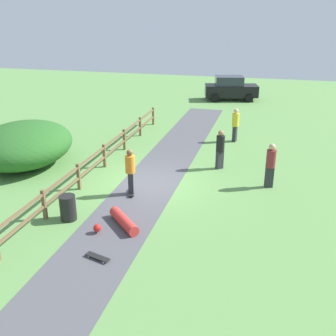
% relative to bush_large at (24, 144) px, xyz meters
% --- Properties ---
extents(ground_plane, '(60.00, 60.00, 0.00)m').
position_rel_bush_large_xyz_m(ground_plane, '(6.31, -0.59, -1.00)').
color(ground_plane, '#60934C').
extents(asphalt_path, '(2.40, 28.00, 0.02)m').
position_rel_bush_large_xyz_m(asphalt_path, '(6.31, -0.59, -0.99)').
color(asphalt_path, '#515156').
rests_on(asphalt_path, ground_plane).
extents(wooden_fence, '(0.12, 18.12, 1.10)m').
position_rel_bush_large_xyz_m(wooden_fence, '(3.71, -0.59, -0.33)').
color(wooden_fence, brown).
rests_on(wooden_fence, ground_plane).
extents(bush_large, '(4.23, 5.07, 2.00)m').
position_rel_bush_large_xyz_m(bush_large, '(0.00, 0.00, 0.00)').
color(bush_large, '#286023').
rests_on(bush_large, ground_plane).
extents(trash_bin, '(0.56, 0.56, 0.90)m').
position_rel_bush_large_xyz_m(trash_bin, '(4.51, -4.27, -0.55)').
color(trash_bin, black).
rests_on(trash_bin, ground_plane).
extents(skater_riding, '(0.49, 0.82, 1.85)m').
position_rel_bush_large_xyz_m(skater_riding, '(5.91, -1.79, 0.06)').
color(skater_riding, black).
rests_on(skater_riding, asphalt_path).
extents(skater_fallen, '(1.51, 1.50, 0.36)m').
position_rel_bush_large_xyz_m(skater_fallen, '(6.49, -4.27, -0.80)').
color(skater_fallen, red).
rests_on(skater_fallen, asphalt_path).
extents(skateboard_loose, '(0.82, 0.41, 0.08)m').
position_rel_bush_large_xyz_m(skateboard_loose, '(6.48, -6.22, -0.91)').
color(skateboard_loose, black).
rests_on(skateboard_loose, asphalt_path).
extents(bystander_maroon, '(0.47, 0.47, 1.87)m').
position_rel_bush_large_xyz_m(bystander_maroon, '(11.14, 0.34, 0.04)').
color(bystander_maroon, '#2D2D33').
rests_on(bystander_maroon, ground_plane).
extents(bystander_black, '(0.54, 0.54, 1.82)m').
position_rel_bush_large_xyz_m(bystander_black, '(8.89, 1.88, 0.01)').
color(bystander_black, '#2D2D33').
rests_on(bystander_black, ground_plane).
extents(bystander_yellow, '(0.44, 0.44, 1.86)m').
position_rel_bush_large_xyz_m(bystander_yellow, '(9.12, 6.19, 0.03)').
color(bystander_yellow, '#2D2D33').
rests_on(bystander_yellow, ground_plane).
extents(parked_car_black, '(4.48, 2.71, 1.92)m').
position_rel_bush_large_xyz_m(parked_car_black, '(7.59, 17.27, -0.04)').
color(parked_car_black, black).
rests_on(parked_car_black, ground_plane).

